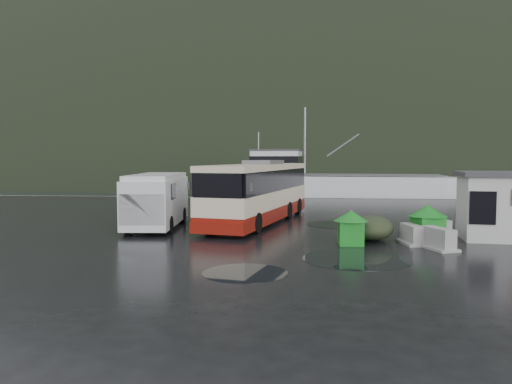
# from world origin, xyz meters

# --- Properties ---
(ground) EXTENTS (160.00, 160.00, 0.00)m
(ground) POSITION_xyz_m (0.00, 0.00, 0.00)
(ground) COLOR black
(ground) RESTS_ON ground
(harbor_water) EXTENTS (300.00, 180.00, 0.02)m
(harbor_water) POSITION_xyz_m (0.00, 110.00, 0.00)
(harbor_water) COLOR black
(harbor_water) RESTS_ON ground
(quay_edge) EXTENTS (160.00, 0.60, 1.50)m
(quay_edge) POSITION_xyz_m (0.00, 20.00, 0.00)
(quay_edge) COLOR #999993
(quay_edge) RESTS_ON ground
(headland) EXTENTS (780.00, 540.00, 570.00)m
(headland) POSITION_xyz_m (10.00, 250.00, 0.00)
(headland) COLOR black
(headland) RESTS_ON ground
(coach_bus) EXTENTS (5.33, 12.02, 3.30)m
(coach_bus) POSITION_xyz_m (-0.62, 4.13, 0.00)
(coach_bus) COLOR beige
(coach_bus) RESTS_ON ground
(white_van) EXTENTS (2.71, 6.48, 2.64)m
(white_van) POSITION_xyz_m (-5.36, 1.61, 0.00)
(white_van) COLOR silver
(white_van) RESTS_ON ground
(waste_bin_left) EXTENTS (1.01, 1.01, 1.36)m
(waste_bin_left) POSITION_xyz_m (3.64, -2.30, 0.00)
(waste_bin_left) COLOR #167B1E
(waste_bin_left) RESTS_ON ground
(waste_bin_right) EXTENTS (1.35, 1.35, 1.52)m
(waste_bin_right) POSITION_xyz_m (6.78, -1.38, 0.00)
(waste_bin_right) COLOR #167B1E
(waste_bin_right) RESTS_ON ground
(dome_tent) EXTENTS (2.07, 2.73, 1.01)m
(dome_tent) POSITION_xyz_m (4.58, -0.99, 0.00)
(dome_tent) COLOR #2B341F
(dome_tent) RESTS_ON ground
(ticket_kiosk) EXTENTS (3.89, 3.10, 2.84)m
(ticket_kiosk) POSITION_xyz_m (10.06, -0.45, 0.00)
(ticket_kiosk) COLOR #BABAB5
(ticket_kiosk) RESTS_ON ground
(jersey_barrier_a) EXTENTS (1.31, 1.90, 0.86)m
(jersey_barrier_a) POSITION_xyz_m (7.31, -0.53, 0.00)
(jersey_barrier_a) COLOR #999993
(jersey_barrier_a) RESTS_ON ground
(jersey_barrier_b) EXTENTS (1.02, 1.65, 0.77)m
(jersey_barrier_b) POSITION_xyz_m (6.08, -1.91, 0.00)
(jersey_barrier_b) COLOR #999993
(jersey_barrier_b) RESTS_ON ground
(jersey_barrier_c) EXTENTS (1.33, 1.80, 0.81)m
(jersey_barrier_c) POSITION_xyz_m (6.81, -2.95, 0.00)
(jersey_barrier_c) COLOR #999993
(jersey_barrier_c) RESTS_ON ground
(fishing_trawler) EXTENTS (24.23, 7.33, 9.54)m
(fishing_trawler) POSITION_xyz_m (4.44, 26.69, 0.00)
(fishing_trawler) COLOR silver
(fishing_trawler) RESTS_ON ground
(puddles) EXTENTS (6.61, 13.76, 0.01)m
(puddles) POSITION_xyz_m (2.72, -3.10, 0.01)
(puddles) COLOR black
(puddles) RESTS_ON ground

